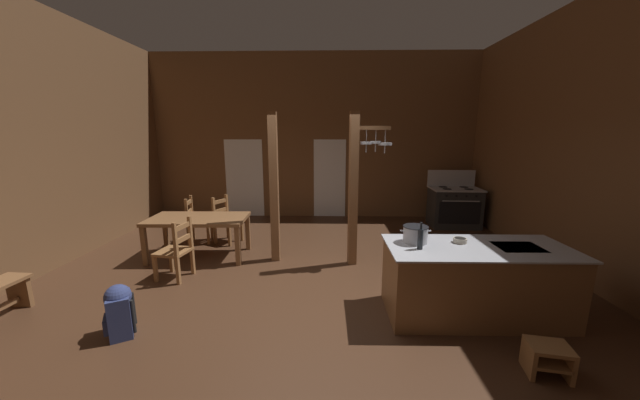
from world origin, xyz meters
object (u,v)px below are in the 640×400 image
Objects in this scene: ladderback_chair_at_table_end at (197,221)px; backpack at (119,309)px; step_stool at (548,357)px; mixing_bowl_on_counter at (460,240)px; stove_range at (454,207)px; kitchen_island at (475,281)px; bottle_tall_on_counter at (420,239)px; ladderback_chair_near_window at (176,250)px; ladderback_chair_by_post at (226,220)px; dining_table at (198,222)px; stockpot_on_counter at (415,234)px.

backpack is at bearing -83.10° from ladderback_chair_at_table_end.
step_stool is 0.43× the size of ladderback_chair_at_table_end.
stove_range is at bearing 69.98° from mixing_bowl_on_counter.
kitchen_island is 3.64× the size of backpack.
mixing_bowl_on_counter is at bearing 140.43° from kitchen_island.
stove_range is 5.10m from step_stool.
step_stool is 1.25× the size of bottle_tall_on_counter.
step_stool is 0.43× the size of ladderback_chair_near_window.
mixing_bowl_on_counter is at bearing 9.62° from backpack.
ladderback_chair_near_window is 1.00× the size of ladderback_chair_by_post.
ladderback_chair_near_window is at bearing 155.87° from step_stool.
mixing_bowl_on_counter is at bearing -110.02° from stove_range.
bottle_tall_on_counter is at bearing -29.64° from dining_table.
bottle_tall_on_counter is at bearing -41.32° from ladderback_chair_by_post.
kitchen_island is at bearing -107.21° from stove_range.
ladderback_chair_near_window and ladderback_chair_at_table_end have the same top height.
ladderback_chair_near_window is (-0.00, -0.90, -0.20)m from dining_table.
mixing_bowl_on_counter is (3.95, -0.79, 0.46)m from ladderback_chair_near_window.
ladderback_chair_near_window and ladderback_chair_by_post have the same top height.
bottle_tall_on_counter is at bearing -115.65° from stove_range.
bottle_tall_on_counter reaches higher than ladderback_chair_near_window.
ladderback_chair_by_post reaches higher than dining_table.
ladderback_chair_at_table_end is at bearing 149.98° from mixing_bowl_on_counter.
stockpot_on_counter reaches higher than step_stool.
backpack is 3.51m from stockpot_on_counter.
ladderback_chair_at_table_end is (-0.36, 1.70, 0.00)m from ladderback_chair_near_window.
stockpot_on_counter is at bearing -13.16° from ladderback_chair_near_window.
ladderback_chair_by_post reaches higher than kitchen_island.
kitchen_island is 2.28× the size of ladderback_chair_near_window.
kitchen_island is 4.13m from backpack.
mixing_bowl_on_counter is (-0.41, 1.16, 0.74)m from step_stool.
ladderback_chair_at_table_end is 5.90× the size of mixing_bowl_on_counter.
mixing_bowl_on_counter is at bearing -23.14° from dining_table.
stove_range is at bearing 21.78° from dining_table.
dining_table reaches higher than step_stool.
mixing_bowl_on_counter is at bearing 0.37° from stockpot_on_counter.
stockpot_on_counter is 0.24m from bottle_tall_on_counter.
kitchen_island reaches higher than step_stool.
ladderback_chair_at_table_end reaches higher than kitchen_island.
dining_table is at bearing 89.98° from ladderback_chair_near_window.
ladderback_chair_at_table_end is at bearing 101.84° from ladderback_chair_near_window.
dining_table is (-5.35, -2.14, 0.17)m from stove_range.
dining_table is 1.81× the size of ladderback_chair_near_window.
stockpot_on_counter is at bearing 11.11° from backpack.
dining_table is 10.68× the size of mixing_bowl_on_counter.
step_stool is 0.68× the size of backpack.
ladderback_chair_at_table_end is 1.59× the size of backpack.
dining_table is 4.31m from mixing_bowl_on_counter.
ladderback_chair_by_post is at bearing -165.92° from stove_range.
bottle_tall_on_counter is (-0.56, -0.24, 0.10)m from mixing_bowl_on_counter.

